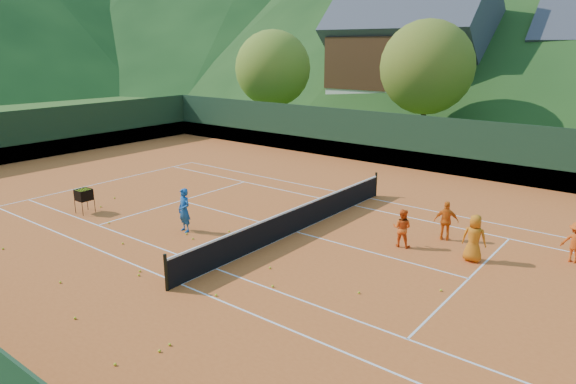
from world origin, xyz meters
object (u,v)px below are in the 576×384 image
Objects in this scene: student_d at (576,242)px; coach at (184,210)px; chalet_left at (410,57)px; ball_hopper at (84,195)px; student_c at (474,238)px; student_a at (402,228)px; student_b at (446,221)px; tennis_net at (296,219)px.

coach is at bearing 30.10° from student_d.
chalet_left is at bearing 109.55° from coach.
ball_hopper is at bearing -86.90° from chalet_left.
chalet_left reaches higher than student_c.
ball_hopper is at bearing 9.79° from student_a.
coach reaches higher than student_b.
student_c is at bearing 40.84° from student_d.
chalet_left reaches higher than student_a.
student_c is 15.02m from ball_hopper.
student_b is 0.12× the size of tennis_net.
student_b is 1.41× the size of ball_hopper.
student_c reaches higher than ball_hopper.
ball_hopper is (-16.75, -6.82, 0.09)m from student_d.
chalet_left is at bearing 108.43° from tennis_net.
student_a reaches higher than tennis_net.
student_d reaches higher than tennis_net.
chalet_left reaches higher than student_d.
student_a is 0.86× the size of student_c.
student_b reaches higher than student_a.
tennis_net is at bearing -71.57° from chalet_left.
student_c reaches higher than student_a.
tennis_net is 12.07× the size of ball_hopper.
tennis_net is at bearing 25.10° from student_d.
chalet_left is at bearing -76.30° from student_a.
student_c is 1.54× the size of ball_hopper.
student_a is 1.33× the size of ball_hopper.
chalet_left is (-16.01, 28.63, 4.86)m from student_c.
ball_hopper is (-12.80, -6.16, 0.04)m from student_b.
student_a is 32.36m from chalet_left.
student_d is (2.55, 1.90, -0.11)m from student_c.
student_a is at bearing 35.06° from coach.
student_b is at bearing -133.65° from student_a.
coach is 0.12× the size of chalet_left.
tennis_net is at bearing 44.94° from coach.
student_b is at bearing 40.63° from coach.
coach reaches higher than student_c.
chalet_left is (-1.82, 33.55, 4.88)m from ball_hopper.
student_a is at bearing 21.41° from ball_hopper.
student_c is at bearing 19.11° from ball_hopper.
student_c reaches higher than tennis_net.
chalet_left is at bearing 93.10° from ball_hopper.
coach is at bearing 15.60° from student_a.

